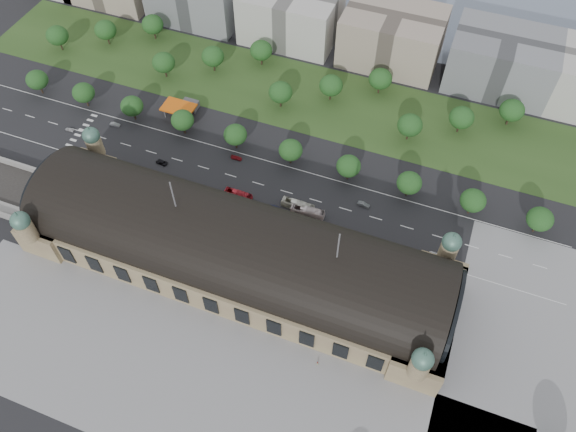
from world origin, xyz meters
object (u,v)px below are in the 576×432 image
(parked_car_0, at_px, (83,157))
(parked_car_6, at_px, (217,206))
(parked_car_1, at_px, (146,185))
(bus_mid, at_px, (307,212))
(traffic_car_0, at_px, (70,130))
(traffic_car_4, at_px, (274,207))
(traffic_car_6, at_px, (435,255))
(bus_west, at_px, (238,195))
(parked_car_2, at_px, (159,186))
(pedestrian_0, at_px, (317,363))
(parked_car_5, at_px, (209,196))
(parked_car_3, at_px, (158,180))
(parked_car_4, at_px, (147,186))
(bus_east, at_px, (298,205))
(traffic_car_1, at_px, (115,124))
(traffic_car_3, at_px, (236,158))
(traffic_car_5, at_px, (364,204))
(traffic_car_2, at_px, (162,162))
(petrol_station, at_px, (185,106))

(parked_car_0, xyz_separation_m, parked_car_6, (62.00, -3.39, -0.01))
(parked_car_1, bearing_deg, bus_mid, 78.07)
(traffic_car_0, xyz_separation_m, traffic_car_4, (97.17, -8.05, 0.07))
(traffic_car_6, height_order, parked_car_1, traffic_car_6)
(traffic_car_0, relative_size, bus_west, 0.35)
(parked_car_2, relative_size, parked_car_6, 0.99)
(pedestrian_0, bearing_deg, parked_car_5, 145.38)
(parked_car_2, bearing_deg, pedestrian_0, 27.46)
(traffic_car_6, relative_size, parked_car_6, 1.11)
(traffic_car_4, bearing_deg, parked_car_6, -66.63)
(parked_car_2, xyz_separation_m, bus_west, (31.00, 6.33, 0.85))
(traffic_car_4, relative_size, parked_car_3, 0.90)
(parked_car_1, height_order, parked_car_4, parked_car_4)
(traffic_car_6, height_order, pedestrian_0, pedestrian_0)
(bus_east, bearing_deg, parked_car_0, 95.41)
(parked_car_6, bearing_deg, traffic_car_1, -143.06)
(bus_east, height_order, pedestrian_0, bus_east)
(parked_car_2, bearing_deg, parked_car_0, -126.30)
(parked_car_2, xyz_separation_m, parked_car_6, (25.55, -1.10, 0.00))
(traffic_car_3, height_order, parked_car_5, parked_car_5)
(traffic_car_0, relative_size, parked_car_5, 0.81)
(bus_west, relative_size, pedestrian_0, 6.95)
(traffic_car_0, height_order, parked_car_3, parked_car_3)
(traffic_car_3, xyz_separation_m, traffic_car_4, (24.02, -18.38, 0.07))
(traffic_car_5, height_order, parked_car_2, traffic_car_5)
(traffic_car_0, bearing_deg, parked_car_4, 68.70)
(traffic_car_3, distance_m, bus_mid, 40.39)
(traffic_car_0, xyz_separation_m, bus_west, (82.01, -7.80, 0.89))
(traffic_car_4, bearing_deg, parked_car_2, -78.34)
(traffic_car_2, height_order, traffic_car_3, traffic_car_2)
(petrol_station, distance_m, parked_car_2, 43.94)
(parked_car_0, bearing_deg, traffic_car_0, -167.70)
(parked_car_0, distance_m, parked_car_2, 36.52)
(petrol_station, height_order, traffic_car_6, petrol_station)
(traffic_car_5, height_order, bus_east, bus_east)
(pedestrian_0, bearing_deg, bus_east, 119.95)
(traffic_car_3, xyz_separation_m, parked_car_0, (-58.58, -22.16, 0.05))
(traffic_car_5, height_order, parked_car_1, traffic_car_5)
(petrol_station, height_order, traffic_car_5, petrol_station)
(traffic_car_5, distance_m, parked_car_6, 55.87)
(traffic_car_4, xyz_separation_m, parked_car_5, (-25.95, -3.71, -0.06))
(bus_mid, bearing_deg, traffic_car_6, -95.89)
(traffic_car_6, xyz_separation_m, bus_east, (-53.61, 3.01, 1.06))
(traffic_car_0, height_order, traffic_car_1, traffic_car_1)
(traffic_car_4, bearing_deg, traffic_car_6, 94.42)
(parked_car_0, bearing_deg, parked_car_2, 47.82)
(pedestrian_0, bearing_deg, traffic_car_2, 150.23)
(traffic_car_1, bearing_deg, petrol_station, -58.45)
(traffic_car_6, bearing_deg, parked_car_0, -90.34)
(traffic_car_6, bearing_deg, parked_car_1, -87.92)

